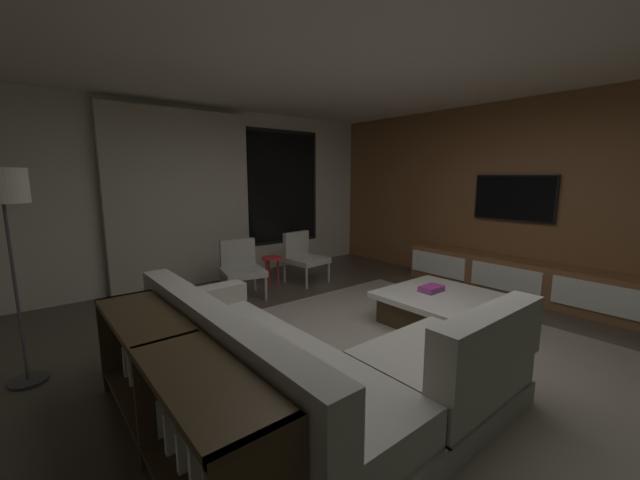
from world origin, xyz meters
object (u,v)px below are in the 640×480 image
(accent_chair_by_curtain, at_px, (241,265))
(media_console, at_px, (515,279))
(coffee_table, at_px, (440,309))
(console_table_behind_couch, at_px, (170,391))
(book_stack_on_coffee_table, at_px, (431,289))
(standing_lamp, at_px, (3,201))
(side_stool, at_px, (272,263))
(sectional_couch, at_px, (309,369))
(accent_chair_near_window, at_px, (303,255))
(mounted_tv, at_px, (514,198))

(accent_chair_by_curtain, distance_m, media_console, 3.80)
(coffee_table, height_order, console_table_behind_couch, console_table_behind_couch)
(book_stack_on_coffee_table, distance_m, standing_lamp, 4.00)
(side_stool, xyz_separation_m, console_table_behind_couch, (-2.30, -2.58, 0.04))
(sectional_couch, xyz_separation_m, console_table_behind_couch, (-0.91, 0.13, 0.13))
(standing_lamp, bearing_deg, book_stack_on_coffee_table, -19.73)
(coffee_table, bearing_deg, standing_lamp, 158.47)
(book_stack_on_coffee_table, height_order, accent_chair_near_window, accent_chair_near_window)
(console_table_behind_couch, distance_m, standing_lamp, 2.00)
(coffee_table, distance_m, accent_chair_by_curtain, 2.66)
(accent_chair_near_window, bearing_deg, mounted_tv, -48.31)
(sectional_couch, bearing_deg, standing_lamp, 132.57)
(console_table_behind_couch, bearing_deg, mounted_tv, 3.20)
(accent_chair_near_window, relative_size, mounted_tv, 0.71)
(coffee_table, distance_m, accent_chair_near_window, 2.41)
(book_stack_on_coffee_table, xyz_separation_m, console_table_behind_couch, (-2.97, -0.27, 0.02))
(side_stool, bearing_deg, media_console, -46.63)
(sectional_couch, bearing_deg, mounted_tv, 5.82)
(accent_chair_near_window, relative_size, accent_chair_by_curtain, 1.00)
(book_stack_on_coffee_table, bearing_deg, console_table_behind_couch, -174.79)
(coffee_table, xyz_separation_m, standing_lamp, (-3.62, 1.43, 1.28))
(mounted_tv, bearing_deg, standing_lamp, 166.71)
(coffee_table, distance_m, book_stack_on_coffee_table, 0.24)
(book_stack_on_coffee_table, xyz_separation_m, media_console, (1.70, -0.20, -0.14))
(coffee_table, distance_m, standing_lamp, 4.10)
(sectional_couch, relative_size, accent_chair_near_window, 3.21)
(sectional_couch, relative_size, standing_lamp, 1.46)
(accent_chair_near_window, bearing_deg, side_stool, 174.50)
(console_table_behind_couch, bearing_deg, side_stool, 48.31)
(sectional_couch, relative_size, coffee_table, 2.16)
(accent_chair_near_window, height_order, mounted_tv, mounted_tv)
(book_stack_on_coffee_table, distance_m, media_console, 1.71)
(sectional_couch, xyz_separation_m, accent_chair_near_window, (1.93, 2.66, 0.14))
(mounted_tv, bearing_deg, accent_chair_by_curtain, 144.43)
(media_console, bearing_deg, coffee_table, 177.70)
(accent_chair_by_curtain, xyz_separation_m, media_console, (2.92, -2.42, -0.18))
(sectional_couch, distance_m, coffee_table, 2.08)
(sectional_couch, xyz_separation_m, side_stool, (1.39, 2.71, 0.08))
(sectional_couch, height_order, side_stool, sectional_couch)
(side_stool, relative_size, standing_lamp, 0.27)
(accent_chair_near_window, distance_m, side_stool, 0.55)
(accent_chair_by_curtain, height_order, media_console, accent_chair_by_curtain)
(accent_chair_by_curtain, bearing_deg, book_stack_on_coffee_table, -61.06)
(coffee_table, height_order, accent_chair_near_window, accent_chair_near_window)
(accent_chair_by_curtain, relative_size, side_stool, 1.70)
(sectional_couch, height_order, media_console, sectional_couch)
(side_stool, bearing_deg, mounted_tv, -42.17)
(sectional_couch, relative_size, book_stack_on_coffee_table, 8.86)
(sectional_couch, bearing_deg, accent_chair_by_curtain, 72.34)
(accent_chair_by_curtain, xyz_separation_m, console_table_behind_couch, (-1.75, -2.49, -0.02))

